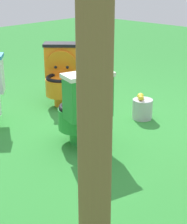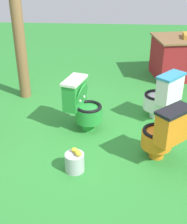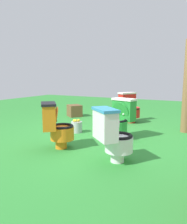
{
  "view_description": "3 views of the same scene",
  "coord_description": "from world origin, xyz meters",
  "views": [
    {
      "loc": [
        -2.29,
        2.69,
        1.56
      ],
      "look_at": [
        -0.21,
        0.47,
        0.39
      ],
      "focal_mm": 60.35,
      "sensor_mm": 36.0,
      "label": 1
    },
    {
      "loc": [
        0.36,
        -3.27,
        2.27
      ],
      "look_at": [
        0.13,
        0.21,
        0.38
      ],
      "focal_mm": 49.47,
      "sensor_mm": 36.0,
      "label": 2
    },
    {
      "loc": [
        3.67,
        1.9,
        1.13
      ],
      "look_at": [
        0.1,
        -0.04,
        0.47
      ],
      "focal_mm": 35.93,
      "sensor_mm": 36.0,
      "label": 3
    }
  ],
  "objects": [
    {
      "name": "ground",
      "position": [
        0.0,
        0.0,
        0.0
      ],
      "size": [
        14.0,
        14.0,
        0.0
      ],
      "primitive_type": "plane",
      "color": "#2D8433"
    },
    {
      "name": "toilet_green",
      "position": [
        -0.03,
        0.43,
        0.37
      ],
      "size": [
        0.59,
        0.53,
        0.73
      ],
      "rotation": [
        0.0,
        0.0,
        4.42
      ],
      "color": "green",
      "rests_on": "ground"
    },
    {
      "name": "toilet_white",
      "position": [
        1.08,
        0.78,
        0.37
      ],
      "size": [
        0.63,
        0.63,
        0.73
      ],
      "rotation": [
        0.0,
        0.0,
        0.85
      ],
      "color": "white",
      "rests_on": "ground"
    },
    {
      "name": "toilet_orange",
      "position": [
        0.97,
        -0.22,
        0.37
      ],
      "size": [
        0.63,
        0.63,
        0.73
      ],
      "rotation": [
        0.0,
        0.0,
        0.73
      ],
      "color": "orange",
      "rests_on": "ground"
    },
    {
      "name": "wooden_post",
      "position": [
        -1.1,
        1.42,
        0.91
      ],
      "size": [
        0.18,
        0.18,
        1.83
      ],
      "primitive_type": "cylinder",
      "color": "brown",
      "rests_on": "ground"
    },
    {
      "name": "lemon_bucket",
      "position": [
        -0.03,
        -0.5,
        0.12
      ],
      "size": [
        0.22,
        0.22,
        0.28
      ],
      "color": "#B7B7BF",
      "rests_on": "ground"
    }
  ]
}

